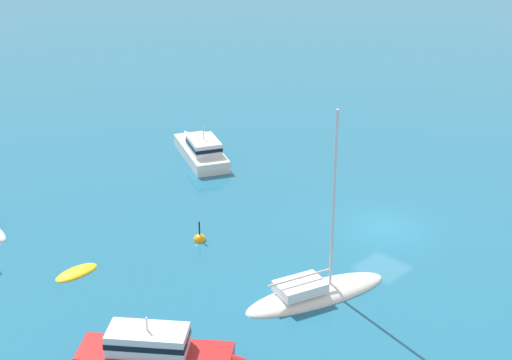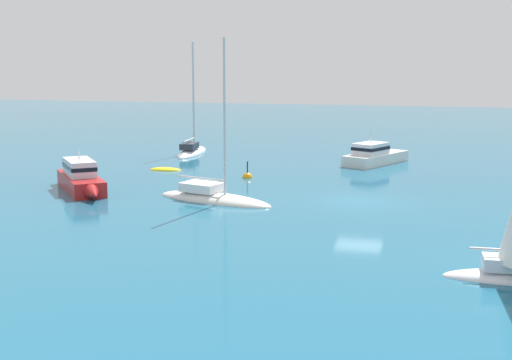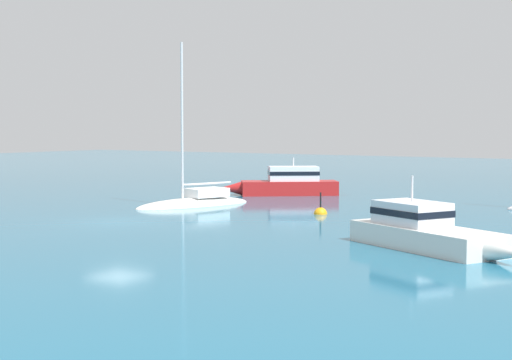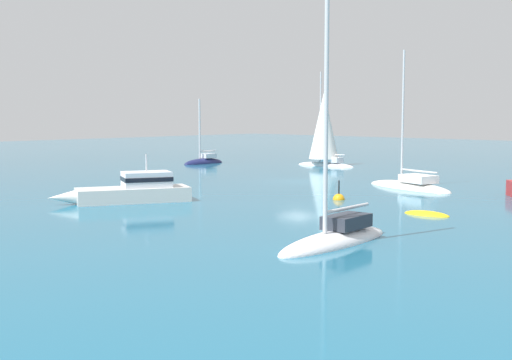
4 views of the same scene
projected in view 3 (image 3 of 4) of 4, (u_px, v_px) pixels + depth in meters
The scene contains 6 objects.
ground_plane at pixel (119, 222), 35.14m from camera, with size 160.00×160.00×0.00m, color #1E607F.
tender at pixel (404, 205), 42.85m from camera, with size 1.09×2.31×0.38m.
yacht at pixel (195, 203), 42.64m from camera, with size 4.20×7.50×9.26m.
powerboat at pixel (286, 183), 49.12m from camera, with size 6.72×5.69×2.37m.
cabin_cruiser at pixel (426, 231), 27.50m from camera, with size 7.34×4.62×2.55m.
channel_buoy at pixel (321, 214), 38.47m from camera, with size 0.67×0.67×1.41m.
Camera 3 is at (-24.38, 25.77, 4.32)m, focal length 54.66 mm.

